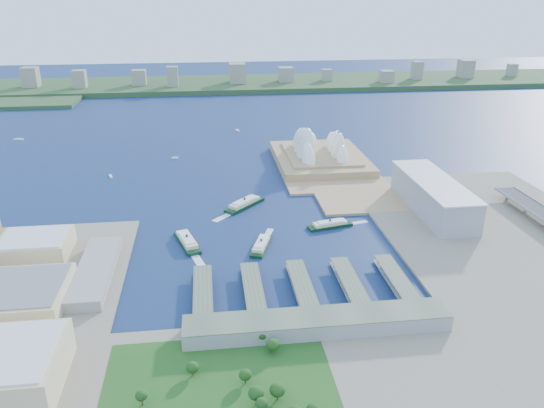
{
  "coord_description": "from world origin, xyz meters",
  "views": [
    {
      "loc": [
        -60.34,
        -461.86,
        240.73
      ],
      "look_at": [
        8.2,
        83.64,
        18.0
      ],
      "focal_mm": 35.0,
      "sensor_mm": 36.0,
      "label": 1
    }
  ],
  "objects": [
    {
      "name": "peninsula",
      "position": [
        107.5,
        260.0,
        1.5
      ],
      "size": [
        135.0,
        220.0,
        3.0
      ],
      "primitive_type": "cube",
      "color": "#A28258",
      "rests_on": "ground"
    },
    {
      "name": "boat_d",
      "position": [
        -384.28,
        475.81,
        1.35
      ],
      "size": [
        16.33,
        5.77,
        2.7
      ],
      "primitive_type": null,
      "rotation": [
        0.0,
        0.0,
        1.43
      ],
      "color": "white",
      "rests_on": "ground"
    },
    {
      "name": "ground",
      "position": [
        0.0,
        0.0,
        0.0
      ],
      "size": [
        3000.0,
        3000.0,
        0.0
      ],
      "primitive_type": "plane",
      "color": "#0D1A3F",
      "rests_on": "ground"
    },
    {
      "name": "toaster_building",
      "position": [
        195.0,
        80.0,
        20.5
      ],
      "size": [
        45.0,
        155.0,
        35.0
      ],
      "primitive_type": "cube",
      "color": "gray",
      "rests_on": "east_land"
    },
    {
      "name": "ferry_a",
      "position": [
        -85.7,
        30.61,
        5.29
      ],
      "size": [
        29.6,
        57.69,
        10.58
      ],
      "primitive_type": null,
      "rotation": [
        0.0,
        0.0,
        0.29
      ],
      "color": "black",
      "rests_on": "ground"
    },
    {
      "name": "boat_a",
      "position": [
        -195.75,
        254.96,
        1.32
      ],
      "size": [
        7.02,
        14.08,
        2.64
      ],
      "primitive_type": null,
      "rotation": [
        0.0,
        0.0,
        0.28
      ],
      "color": "white",
      "rests_on": "ground"
    },
    {
      "name": "terminal_building",
      "position": [
        15.0,
        -135.0,
        9.0
      ],
      "size": [
        200.0,
        28.0,
        12.0
      ],
      "primitive_type": "cube",
      "color": "gray",
      "rests_on": "south_land"
    },
    {
      "name": "far_skyline",
      "position": [
        0.0,
        960.0,
        39.5
      ],
      "size": [
        1900.0,
        140.0,
        55.0
      ],
      "primitive_type": null,
      "color": "gray",
      "rests_on": "far_shore"
    },
    {
      "name": "boat_b",
      "position": [
        -111.13,
        331.59,
        1.32
      ],
      "size": [
        9.87,
        3.68,
        2.64
      ],
      "primitive_type": null,
      "rotation": [
        0.0,
        0.0,
        1.6
      ],
      "color": "white",
      "rests_on": "ground"
    },
    {
      "name": "boat_c",
      "position": [
        174.78,
        460.01,
        1.37
      ],
      "size": [
        9.35,
        12.29,
        2.75
      ],
      "primitive_type": null,
      "rotation": [
        0.0,
        0.0,
        2.6
      ],
      "color": "white",
      "rests_on": "ground"
    },
    {
      "name": "ferry_b",
      "position": [
        -19.63,
        124.27,
        5.61
      ],
      "size": [
        51.6,
        53.65,
        11.22
      ],
      "primitive_type": null,
      "rotation": [
        0.0,
        0.0,
        -0.75
      ],
      "color": "black",
      "rests_on": "ground"
    },
    {
      "name": "boat_e",
      "position": [
        -4.42,
        491.26,
        1.51
      ],
      "size": [
        7.99,
        12.86,
        3.01
      ],
      "primitive_type": null,
      "rotation": [
        0.0,
        0.0,
        0.36
      ],
      "color": "white",
      "rests_on": "ground"
    },
    {
      "name": "south_land",
      "position": [
        0.0,
        -210.0,
        1.5
      ],
      "size": [
        720.0,
        180.0,
        3.0
      ],
      "primitive_type": "cube",
      "color": "gray",
      "rests_on": "ground"
    },
    {
      "name": "park",
      "position": [
        -60.0,
        -190.0,
        11.0
      ],
      "size": [
        150.0,
        110.0,
        16.0
      ],
      "primitive_type": null,
      "color": "#194714",
      "rests_on": "south_land"
    },
    {
      "name": "ferry_d",
      "position": [
        68.21,
        53.33,
        4.73
      ],
      "size": [
        51.61,
        23.64,
        9.46
      ],
      "primitive_type": null,
      "rotation": [
        0.0,
        0.0,
        1.8
      ],
      "color": "black",
      "rests_on": "ground"
    },
    {
      "name": "east_land",
      "position": [
        240.0,
        -50.0,
        1.5
      ],
      "size": [
        240.0,
        500.0,
        3.0
      ],
      "primitive_type": "cube",
      "color": "gray",
      "rests_on": "ground"
    },
    {
      "name": "ferry_c",
      "position": [
        -11.45,
        13.62,
        4.7
      ],
      "size": [
        28.1,
        51.15,
        9.4
      ],
      "primitive_type": null,
      "rotation": [
        0.0,
        0.0,
        2.81
      ],
      "color": "black",
      "rests_on": "ground"
    },
    {
      "name": "ferry_wharves",
      "position": [
        14.0,
        -75.0,
        4.65
      ],
      "size": [
        184.0,
        90.0,
        9.3
      ],
      "primitive_type": null,
      "color": "#4F5C46",
      "rests_on": "ground"
    },
    {
      "name": "opera_house",
      "position": [
        105.0,
        280.0,
        32.0
      ],
      "size": [
        134.0,
        180.0,
        58.0
      ],
      "primitive_type": null,
      "color": "white",
      "rests_on": "peninsula"
    },
    {
      "name": "far_shore",
      "position": [
        0.0,
        980.0,
        6.0
      ],
      "size": [
        2200.0,
        260.0,
        12.0
      ],
      "primitive_type": "cube",
      "color": "#2D4926",
      "rests_on": "ground"
    }
  ]
}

